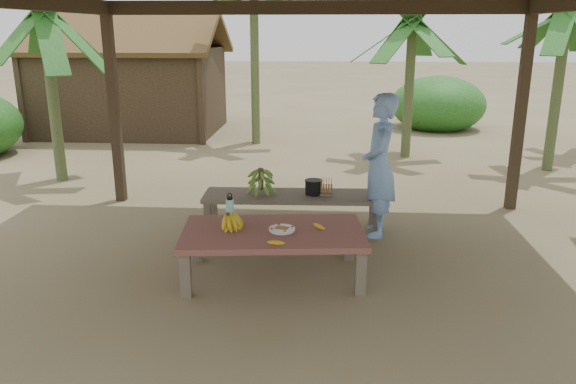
# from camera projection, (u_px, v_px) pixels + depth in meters

# --- Properties ---
(ground) EXTENTS (80.00, 80.00, 0.00)m
(ground) POSITION_uv_depth(u_px,v_px,m) (305.00, 269.00, 5.90)
(ground) COLOR brown
(ground) RESTS_ON ground
(work_table) EXTENTS (1.89, 1.17, 0.50)m
(work_table) POSITION_uv_depth(u_px,v_px,m) (273.00, 236.00, 5.60)
(work_table) COLOR brown
(work_table) RESTS_ON ground
(bench) EXTENTS (2.22, 0.66, 0.45)m
(bench) POSITION_uv_depth(u_px,v_px,m) (292.00, 198.00, 6.99)
(bench) COLOR brown
(bench) RESTS_ON ground
(ripe_banana_bunch) EXTENTS (0.34, 0.31, 0.17)m
(ripe_banana_bunch) POSITION_uv_depth(u_px,v_px,m) (228.00, 220.00, 5.63)
(ripe_banana_bunch) COLOR yellow
(ripe_banana_bunch) RESTS_ON work_table
(plate) EXTENTS (0.26, 0.26, 0.04)m
(plate) POSITION_uv_depth(u_px,v_px,m) (282.00, 229.00, 5.55)
(plate) COLOR white
(plate) RESTS_ON work_table
(loose_banana_front) EXTENTS (0.17, 0.09, 0.04)m
(loose_banana_front) POSITION_uv_depth(u_px,v_px,m) (276.00, 243.00, 5.20)
(loose_banana_front) COLOR yellow
(loose_banana_front) RESTS_ON work_table
(loose_banana_side) EXTENTS (0.15, 0.13, 0.04)m
(loose_banana_side) POSITION_uv_depth(u_px,v_px,m) (319.00, 227.00, 5.62)
(loose_banana_side) COLOR yellow
(loose_banana_side) RESTS_ON work_table
(water_flask) EXTENTS (0.08, 0.08, 0.30)m
(water_flask) POSITION_uv_depth(u_px,v_px,m) (230.00, 209.00, 5.82)
(water_flask) COLOR #45DACA
(water_flask) RESTS_ON work_table
(green_banana_stalk) EXTENTS (0.31, 0.31, 0.35)m
(green_banana_stalk) POSITION_uv_depth(u_px,v_px,m) (261.00, 180.00, 6.95)
(green_banana_stalk) COLOR #598C2D
(green_banana_stalk) RESTS_ON bench
(cooking_pot) EXTENTS (0.21, 0.21, 0.18)m
(cooking_pot) POSITION_uv_depth(u_px,v_px,m) (314.00, 187.00, 6.95)
(cooking_pot) COLOR black
(cooking_pot) RESTS_ON bench
(skewer_rack) EXTENTS (0.18, 0.09, 0.24)m
(skewer_rack) POSITION_uv_depth(u_px,v_px,m) (326.00, 186.00, 6.88)
(skewer_rack) COLOR #A57F47
(skewer_rack) RESTS_ON bench
(woman) EXTENTS (0.45, 0.65, 1.72)m
(woman) POSITION_uv_depth(u_px,v_px,m) (379.00, 166.00, 6.67)
(woman) COLOR #749ADB
(woman) RESTS_ON ground
(hut) EXTENTS (4.40, 3.43, 2.85)m
(hut) POSITION_uv_depth(u_px,v_px,m) (133.00, 86.00, 13.55)
(hut) COLOR black
(hut) RESTS_ON ground
(banana_plant_ne) EXTENTS (1.80, 1.80, 2.97)m
(banana_plant_ne) POSITION_uv_depth(u_px,v_px,m) (566.00, 25.00, 9.36)
(banana_plant_ne) COLOR #596638
(banana_plant_ne) RESTS_ON ground
(banana_plant_n) EXTENTS (1.80, 1.80, 2.82)m
(banana_plant_n) POSITION_uv_depth(u_px,v_px,m) (412.00, 34.00, 10.43)
(banana_plant_n) COLOR #596638
(banana_plant_n) RESTS_ON ground
(banana_plant_w) EXTENTS (1.80, 1.80, 2.90)m
(banana_plant_w) POSITION_uv_depth(u_px,v_px,m) (45.00, 30.00, 8.72)
(banana_plant_w) COLOR #596638
(banana_plant_w) RESTS_ON ground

